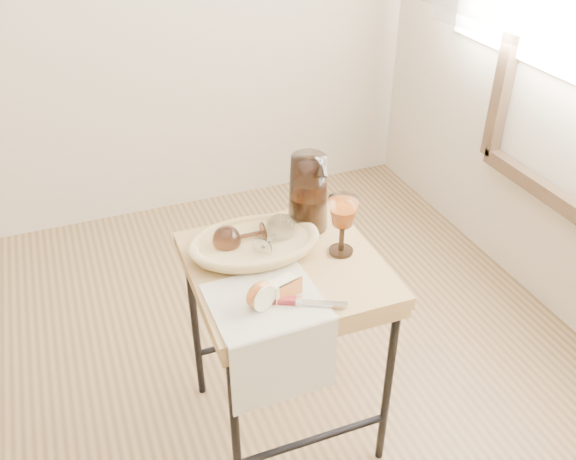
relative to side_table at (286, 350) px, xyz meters
name	(u,v)px	position (x,y,z in m)	size (l,w,h in m)	color
side_table	(286,350)	(0.00, 0.00, 0.00)	(0.51, 0.51, 0.65)	olive
tea_towel	(266,301)	(-0.11, -0.14, 0.33)	(0.28, 0.25, 0.01)	white
bread_basket	(255,246)	(-0.06, 0.08, 0.35)	(0.33, 0.23, 0.04)	tan
goblet_lying_a	(243,236)	(-0.09, 0.09, 0.38)	(0.13, 0.08, 0.08)	#512E1F
goblet_lying_b	(273,236)	(-0.01, 0.06, 0.38)	(0.14, 0.08, 0.08)	white
pitcher	(308,192)	(0.13, 0.15, 0.44)	(0.16, 0.24, 0.27)	black
wine_goblet	(342,226)	(0.16, -0.01, 0.41)	(0.08, 0.08, 0.18)	white
apple_half	(259,294)	(-0.13, -0.15, 0.37)	(0.08, 0.04, 0.07)	red
apple_wedge	(283,288)	(-0.06, -0.13, 0.36)	(0.07, 0.04, 0.05)	#FFF7C4
table_knife	(302,301)	(-0.03, -0.18, 0.34)	(0.21, 0.02, 0.02)	silver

